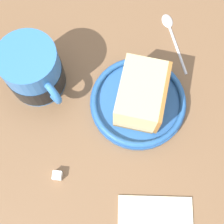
% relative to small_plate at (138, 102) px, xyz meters
% --- Properties ---
extents(ground_plane, '(1.25, 1.25, 0.04)m').
position_rel_small_plate_xyz_m(ground_plane, '(0.02, 0.06, -0.03)').
color(ground_plane, brown).
extents(small_plate, '(0.16, 0.16, 0.02)m').
position_rel_small_plate_xyz_m(small_plate, '(0.00, 0.00, 0.00)').
color(small_plate, '#26599E').
rests_on(small_plate, ground_plane).
extents(cake_slice, '(0.11, 0.08, 0.07)m').
position_rel_small_plate_xyz_m(cake_slice, '(0.00, -0.00, 0.03)').
color(cake_slice, '#9E662D').
rests_on(cake_slice, small_plate).
extents(tea_mug, '(0.10, 0.11, 0.10)m').
position_rel_small_plate_xyz_m(tea_mug, '(-0.02, 0.18, 0.03)').
color(tea_mug, '#3372BF').
rests_on(tea_mug, ground_plane).
extents(teaspoon, '(0.12, 0.08, 0.01)m').
position_rel_small_plate_xyz_m(teaspoon, '(0.16, -0.02, -0.01)').
color(teaspoon, silver).
rests_on(teaspoon, ground_plane).
extents(sugar_cube, '(0.02, 0.02, 0.01)m').
position_rel_small_plate_xyz_m(sugar_cube, '(-0.16, 0.09, -0.00)').
color(sugar_cube, white).
rests_on(sugar_cube, ground_plane).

